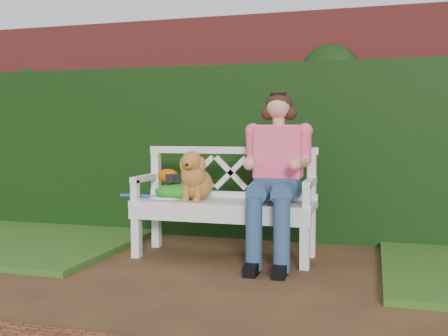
# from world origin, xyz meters

# --- Properties ---
(ground) EXTENTS (60.00, 60.00, 0.00)m
(ground) POSITION_xyz_m (0.00, 0.00, 0.00)
(ground) COLOR #3C251A
(brick_wall) EXTENTS (10.00, 0.30, 2.20)m
(brick_wall) POSITION_xyz_m (0.00, 1.90, 1.10)
(brick_wall) COLOR maroon
(brick_wall) RESTS_ON ground
(ivy_hedge) EXTENTS (10.00, 0.18, 1.70)m
(ivy_hedge) POSITION_xyz_m (0.00, 1.68, 0.85)
(ivy_hedge) COLOR #14360B
(ivy_hedge) RESTS_ON ground
(grass_left) EXTENTS (2.60, 2.00, 0.05)m
(grass_left) POSITION_xyz_m (-2.40, 0.90, 0.03)
(grass_left) COLOR #1F3B14
(grass_left) RESTS_ON ground
(garden_bench) EXTENTS (1.61, 0.69, 0.48)m
(garden_bench) POSITION_xyz_m (-0.17, 0.83, 0.24)
(garden_bench) COLOR white
(garden_bench) RESTS_ON ground
(seated_woman) EXTENTS (0.60, 0.78, 1.35)m
(seated_woman) POSITION_xyz_m (0.28, 0.81, 0.67)
(seated_woman) COLOR #F24173
(seated_woman) RESTS_ON ground
(dog) EXTENTS (0.33, 0.41, 0.42)m
(dog) POSITION_xyz_m (-0.39, 0.78, 0.69)
(dog) COLOR brown
(dog) RESTS_ON garden_bench
(tennis_racket) EXTENTS (0.71, 0.51, 0.03)m
(tennis_racket) POSITION_xyz_m (-0.67, 0.79, 0.50)
(tennis_racket) COLOR white
(tennis_racket) RESTS_ON garden_bench
(green_bag) EXTENTS (0.47, 0.41, 0.14)m
(green_bag) POSITION_xyz_m (-0.56, 0.80, 0.55)
(green_bag) COLOR #146624
(green_bag) RESTS_ON garden_bench
(camera_item) EXTENTS (0.14, 0.12, 0.08)m
(camera_item) POSITION_xyz_m (-0.61, 0.79, 0.66)
(camera_item) COLOR black
(camera_item) RESTS_ON green_bag
(baseball_glove) EXTENTS (0.19, 0.14, 0.12)m
(baseball_glove) POSITION_xyz_m (-0.66, 0.81, 0.68)
(baseball_glove) COLOR #D64B00
(baseball_glove) RESTS_ON green_bag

